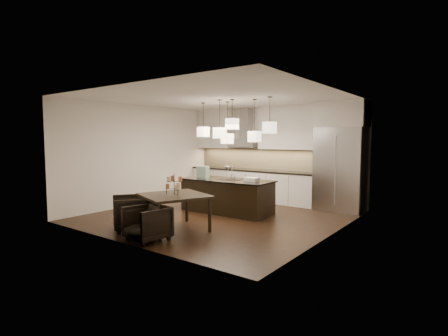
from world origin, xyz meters
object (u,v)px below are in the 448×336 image
Objects in this scene: refrigerator at (340,169)px; dining_table at (175,212)px; armchair_right at (147,223)px; island_body at (227,196)px; armchair_left at (132,213)px.

dining_table is (-2.07, -3.92, -0.71)m from refrigerator.
armchair_right is (0.14, -0.84, -0.04)m from dining_table.
island_body is (-2.22, -1.91, -0.67)m from refrigerator.
dining_table is at bearing -87.17° from island_body.
armchair_left is at bearing -122.84° from dining_table.
armchair_right is (0.29, -2.85, -0.08)m from island_body.
island_body is 2.58m from armchair_left.
armchair_left reaches higher than armchair_right.
refrigerator is 0.94× the size of island_body.
dining_table is (0.15, -2.01, -0.04)m from island_body.
refrigerator is at bearing 39.27° from island_body.
refrigerator is at bearing 92.59° from armchair_left.
armchair_left is (-2.77, -4.42, -0.72)m from refrigerator.
refrigerator is at bearing 83.91° from dining_table.
island_body is at bearing 115.96° from dining_table.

